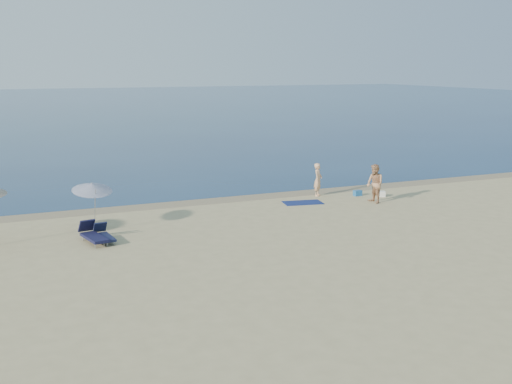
% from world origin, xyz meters
% --- Properties ---
extents(sea, '(240.00, 160.00, 0.01)m').
position_xyz_m(sea, '(0.00, 100.00, 0.00)').
color(sea, '#0B2447').
rests_on(sea, ground).
extents(wet_sand_strip, '(240.00, 1.60, 0.00)m').
position_xyz_m(wet_sand_strip, '(0.00, 19.40, 0.00)').
color(wet_sand_strip, '#847254').
rests_on(wet_sand_strip, ground).
extents(person_left, '(0.74, 0.75, 1.75)m').
position_xyz_m(person_left, '(4.30, 18.34, 0.87)').
color(person_left, '#DFA77D').
rests_on(person_left, ground).
extents(person_right, '(0.78, 0.98, 1.95)m').
position_xyz_m(person_right, '(6.08, 15.69, 0.98)').
color(person_right, tan).
rests_on(person_right, ground).
extents(beach_towel, '(2.08, 1.39, 0.03)m').
position_xyz_m(beach_towel, '(2.75, 17.07, 0.02)').
color(beach_towel, '#0F1B4E').
rests_on(beach_towel, ground).
extents(white_bag, '(0.42, 0.39, 0.29)m').
position_xyz_m(white_bag, '(7.29, 16.82, 0.15)').
color(white_bag, white).
rests_on(white_bag, ground).
extents(blue_cooler, '(0.42, 0.31, 0.29)m').
position_xyz_m(blue_cooler, '(6.25, 17.53, 0.15)').
color(blue_cooler, '#1C5A9B').
rests_on(blue_cooler, ground).
extents(umbrella_near, '(1.88, 1.90, 2.20)m').
position_xyz_m(umbrella_near, '(-7.78, 15.77, 1.84)').
color(umbrella_near, silver).
rests_on(umbrella_near, ground).
extents(lounger_left, '(0.96, 1.93, 0.82)m').
position_xyz_m(lounger_left, '(-8.14, 13.84, 0.30)').
color(lounger_left, black).
rests_on(lounger_left, ground).
extents(lounger_right, '(0.66, 1.60, 0.69)m').
position_xyz_m(lounger_right, '(-7.71, 13.82, 0.25)').
color(lounger_right, '#131936').
rests_on(lounger_right, ground).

